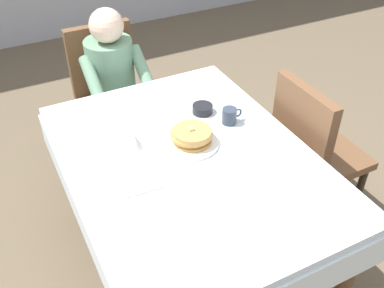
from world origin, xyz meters
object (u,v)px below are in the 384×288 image
object	(u,v)px
plate_breakfast	(191,142)
bowl_butter	(203,109)
fork_left_of_plate	(157,157)
breakfast_stack	(191,135)
spoon_near_edge	(221,180)
diner_person	(114,78)
knife_right_of_plate	(226,135)
cup_coffee	(230,116)
syrup_pitcher	(135,141)
chair_diner	(108,86)
chair_right_side	(312,146)
dining_table_main	(190,171)

from	to	relation	value
plate_breakfast	bowl_butter	size ratio (longest dim) A/B	2.55
fork_left_of_plate	breakfast_stack	bearing A→B (deg)	-89.57
breakfast_stack	spoon_near_edge	bearing A→B (deg)	-90.55
diner_person	knife_right_of_plate	bearing A→B (deg)	106.30
breakfast_stack	bowl_butter	xyz separation A→B (m)	(0.18, 0.22, -0.03)
plate_breakfast	cup_coffee	bearing A→B (deg)	14.91
knife_right_of_plate	spoon_near_edge	xyz separation A→B (m)	(-0.19, -0.28, 0.00)
diner_person	syrup_pitcher	bearing A→B (deg)	78.73
breakfast_stack	cup_coffee	bearing A→B (deg)	15.00
diner_person	bowl_butter	bearing A→B (deg)	110.85
cup_coffee	fork_left_of_plate	bearing A→B (deg)	-168.76
chair_diner	breakfast_stack	world-z (taller)	chair_diner
diner_person	chair_right_side	xyz separation A→B (m)	(0.81, -1.01, -0.14)
chair_right_side	breakfast_stack	xyz separation A→B (m)	(-0.72, 0.09, 0.26)
dining_table_main	syrup_pitcher	world-z (taller)	syrup_pitcher
chair_diner	bowl_butter	size ratio (longest dim) A/B	8.45
bowl_butter	knife_right_of_plate	world-z (taller)	bowl_butter
cup_coffee	fork_left_of_plate	world-z (taller)	cup_coffee
chair_diner	syrup_pitcher	xyz separation A→B (m)	(-0.17, -0.99, 0.25)
syrup_pitcher	spoon_near_edge	size ratio (longest dim) A/B	0.53
bowl_butter	syrup_pitcher	xyz separation A→B (m)	(-0.43, -0.12, 0.02)
bowl_butter	fork_left_of_plate	bearing A→B (deg)	-147.31
syrup_pitcher	fork_left_of_plate	world-z (taller)	syrup_pitcher
breakfast_stack	plate_breakfast	bearing A→B (deg)	-170.96
dining_table_main	knife_right_of_plate	xyz separation A→B (m)	(0.24, 0.07, 0.09)
plate_breakfast	cup_coffee	distance (m)	0.27
chair_right_side	syrup_pitcher	world-z (taller)	chair_right_side
breakfast_stack	spoon_near_edge	xyz separation A→B (m)	(-0.00, -0.30, -0.05)
chair_diner	knife_right_of_plate	xyz separation A→B (m)	(0.28, -1.10, 0.21)
breakfast_stack	fork_left_of_plate	distance (m)	0.20
dining_table_main	cup_coffee	size ratio (longest dim) A/B	13.49
chair_right_side	cup_coffee	bearing A→B (deg)	-109.06
chair_right_side	spoon_near_edge	bearing A→B (deg)	-73.75
plate_breakfast	breakfast_stack	size ratio (longest dim) A/B	1.35
knife_right_of_plate	chair_right_side	bearing A→B (deg)	-92.44
cup_coffee	bowl_butter	xyz separation A→B (m)	(-0.08, 0.15, -0.02)
chair_diner	diner_person	distance (m)	0.21
plate_breakfast	spoon_near_edge	xyz separation A→B (m)	(0.00, -0.30, -0.01)
cup_coffee	knife_right_of_plate	size ratio (longest dim) A/B	0.56
chair_diner	chair_right_side	xyz separation A→B (m)	(0.81, -1.17, 0.00)
breakfast_stack	fork_left_of_plate	size ratio (longest dim) A/B	1.15
bowl_butter	spoon_near_edge	size ratio (longest dim) A/B	0.73
spoon_near_edge	plate_breakfast	bearing A→B (deg)	94.59
diner_person	knife_right_of_plate	xyz separation A→B (m)	(0.28, -0.95, 0.07)
diner_person	spoon_near_edge	bearing A→B (deg)	94.10
dining_table_main	diner_person	distance (m)	1.01
cup_coffee	spoon_near_edge	size ratio (longest dim) A/B	0.75
syrup_pitcher	spoon_near_edge	bearing A→B (deg)	-57.21
fork_left_of_plate	plate_breakfast	bearing A→B (deg)	-89.64
dining_table_main	chair_diner	xyz separation A→B (m)	(-0.04, 1.17, -0.12)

